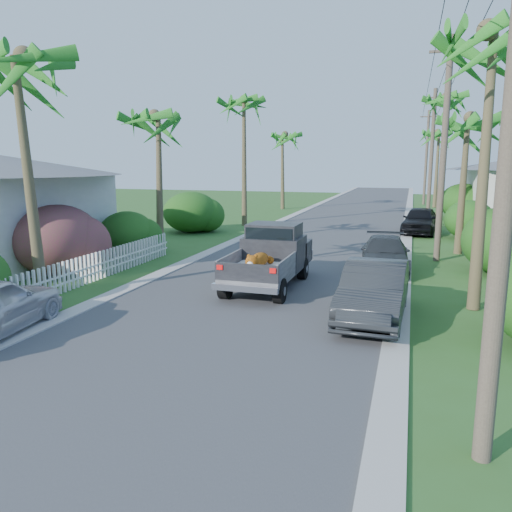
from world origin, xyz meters
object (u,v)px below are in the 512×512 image
(utility_pole_c, at_px, (432,155))
(pickup_truck, at_px, (272,255))
(palm_l_c, at_px, (244,101))
(palm_l_b, at_px, (157,116))
(palm_r_d, at_px, (439,133))
(utility_pole_b, at_px, (444,150))
(parked_car_rn, at_px, (374,292))
(utility_pole_d, at_px, (426,157))
(parked_car_rm, at_px, (385,254))
(utility_pole_a, at_px, (512,121))
(palm_r_c, at_px, (446,98))
(palm_l_d, at_px, (283,135))
(palm_l_a, at_px, (19,59))
(palm_r_b, at_px, (468,119))
(palm_r_a, at_px, (495,32))
(parked_car_rf, at_px, (420,220))

(utility_pole_c, bearing_deg, pickup_truck, -104.79)
(palm_l_c, bearing_deg, palm_l_b, -94.57)
(palm_l_b, xyz_separation_m, utility_pole_c, (12.40, 16.00, -1.55))
(palm_l_c, height_order, palm_r_d, palm_l_c)
(palm_l_c, bearing_deg, utility_pole_b, -37.81)
(parked_car_rn, bearing_deg, utility_pole_d, 88.99)
(parked_car_rm, distance_m, utility_pole_a, 13.09)
(palm_r_c, bearing_deg, parked_car_rm, -99.41)
(palm_l_c, bearing_deg, palm_l_d, 92.39)
(palm_l_d, distance_m, utility_pole_b, 24.31)
(palm_l_a, bearing_deg, palm_r_b, 43.15)
(utility_pole_c, bearing_deg, palm_l_d, 153.62)
(palm_l_a, distance_m, palm_l_d, 31.01)
(pickup_truck, distance_m, palm_l_b, 9.93)
(palm_r_a, bearing_deg, palm_l_a, -166.50)
(parked_car_rf, distance_m, palm_r_c, 8.73)
(palm_l_d, xyz_separation_m, palm_r_c, (12.70, -8.00, 1.67))
(palm_l_a, relative_size, palm_r_a, 0.94)
(parked_car_rn, relative_size, palm_l_b, 0.61)
(palm_r_d, bearing_deg, parked_car_rm, -95.58)
(palm_l_c, distance_m, palm_r_d, 21.95)
(palm_r_b, height_order, utility_pole_d, utility_pole_d)
(palm_r_a, relative_size, palm_r_b, 1.21)
(palm_r_d, bearing_deg, palm_r_a, -90.34)
(palm_l_c, relative_size, utility_pole_d, 1.02)
(parked_car_rm, xyz_separation_m, palm_l_d, (-10.10, 23.69, 5.81))
(parked_car_rn, distance_m, palm_r_b, 12.45)
(parked_car_rm, relative_size, utility_pole_b, 0.49)
(utility_pole_a, distance_m, utility_pole_b, 15.00)
(utility_pole_a, height_order, utility_pole_c, same)
(palm_l_b, distance_m, utility_pole_a, 18.77)
(parked_car_rn, distance_m, parked_car_rf, 17.41)
(utility_pole_c, bearing_deg, utility_pole_b, -90.00)
(parked_car_rm, bearing_deg, parked_car_rf, 79.40)
(palm_r_a, distance_m, utility_pole_b, 7.58)
(palm_r_b, bearing_deg, palm_l_d, 124.59)
(parked_car_rm, height_order, palm_r_d, palm_r_d)
(palm_r_a, height_order, utility_pole_b, utility_pole_b)
(parked_car_rm, distance_m, palm_r_b, 7.69)
(palm_l_b, bearing_deg, palm_r_c, 47.12)
(palm_r_c, bearing_deg, palm_r_d, 88.77)
(palm_r_c, height_order, utility_pole_a, palm_r_c)
(palm_l_b, relative_size, utility_pole_a, 0.82)
(parked_car_rf, height_order, palm_r_c, palm_r_c)
(pickup_truck, height_order, palm_r_a, palm_r_a)
(palm_r_c, bearing_deg, palm_l_d, 147.79)
(utility_pole_a, distance_m, utility_pole_d, 45.00)
(utility_pole_d, bearing_deg, palm_l_a, -106.44)
(palm_l_b, xyz_separation_m, palm_l_c, (0.80, 10.00, 1.77))
(utility_pole_b, bearing_deg, palm_l_a, -139.72)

